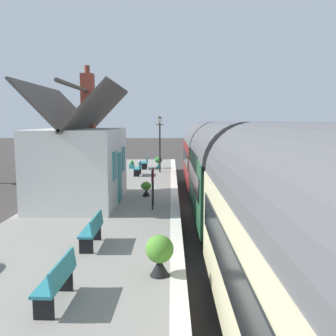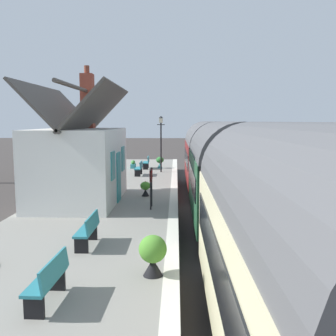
% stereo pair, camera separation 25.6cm
% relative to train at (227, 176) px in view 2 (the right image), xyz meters
% --- Properties ---
extents(ground_plane, '(160.00, 160.00, 0.00)m').
position_rel_train_xyz_m(ground_plane, '(3.22, 0.90, -2.21)').
color(ground_plane, '#383330').
extents(platform, '(32.00, 6.07, 0.92)m').
position_rel_train_xyz_m(platform, '(3.22, 4.94, -1.75)').
color(platform, gray).
rests_on(platform, ground).
extents(platform_edge_coping, '(32.00, 0.36, 0.02)m').
position_rel_train_xyz_m(platform_edge_coping, '(3.22, 2.08, -1.28)').
color(platform_edge_coping, beige).
rests_on(platform_edge_coping, platform).
extents(rail_near, '(52.00, 0.08, 0.14)m').
position_rel_train_xyz_m(rail_near, '(3.22, -0.72, -2.14)').
color(rail_near, gray).
rests_on(rail_near, ground).
extents(rail_far, '(52.00, 0.08, 0.14)m').
position_rel_train_xyz_m(rail_far, '(3.22, 0.72, -2.14)').
color(rail_far, gray).
rests_on(rail_far, ground).
extents(train, '(25.72, 2.73, 4.32)m').
position_rel_train_xyz_m(train, '(0.00, 0.00, 0.00)').
color(train, black).
rests_on(train, ground).
extents(station_building, '(6.04, 3.47, 5.92)m').
position_rel_train_xyz_m(station_building, '(1.23, 6.06, 0.43)').
color(station_building, white).
rests_on(station_building, platform).
extents(bench_near_building, '(1.41, 0.48, 0.88)m').
position_rel_train_xyz_m(bench_near_building, '(-7.94, 4.35, -0.81)').
color(bench_near_building, '#26727F').
rests_on(bench_near_building, platform).
extents(bench_mid_platform, '(1.40, 0.45, 0.88)m').
position_rel_train_xyz_m(bench_mid_platform, '(9.08, 4.30, -0.81)').
color(bench_mid_platform, '#26727F').
rests_on(bench_mid_platform, platform).
extents(bench_by_lamp, '(1.41, 0.48, 0.88)m').
position_rel_train_xyz_m(bench_by_lamp, '(12.54, 4.10, -0.81)').
color(bench_by_lamp, '#26727F').
rests_on(bench_by_lamp, platform).
extents(bench_platform_end, '(1.40, 0.43, 0.88)m').
position_rel_train_xyz_m(bench_platform_end, '(-4.64, 4.37, -0.81)').
color(bench_platform_end, '#26727F').
rests_on(bench_platform_end, platform).
extents(planter_corner_building, '(0.56, 0.56, 0.83)m').
position_rel_train_xyz_m(planter_corner_building, '(12.81, 3.16, -0.81)').
color(planter_corner_building, teal).
rests_on(planter_corner_building, platform).
extents(planter_bench_left, '(0.62, 0.62, 0.92)m').
position_rel_train_xyz_m(planter_bench_left, '(-6.59, 2.49, -0.79)').
color(planter_bench_left, black).
rests_on(planter_bench_left, platform).
extents(planter_under_sign, '(0.86, 0.32, 0.57)m').
position_rel_train_xyz_m(planter_under_sign, '(12.85, 5.13, -1.02)').
color(planter_under_sign, teal).
rests_on(planter_under_sign, platform).
extents(planter_edge_far, '(0.47, 0.47, 0.72)m').
position_rel_train_xyz_m(planter_edge_far, '(13.38, 6.77, -0.94)').
color(planter_edge_far, black).
rests_on(planter_edge_far, platform).
extents(planter_edge_near, '(0.47, 0.47, 0.74)m').
position_rel_train_xyz_m(planter_edge_near, '(2.40, 3.38, -0.92)').
color(planter_edge_near, black).
rests_on(planter_edge_near, platform).
extents(lamp_post_platform, '(0.32, 0.50, 3.76)m').
position_rel_train_xyz_m(lamp_post_platform, '(10.68, 2.99, 1.33)').
color(lamp_post_platform, black).
rests_on(lamp_post_platform, platform).
extents(station_sign_board, '(0.96, 0.06, 1.57)m').
position_rel_train_xyz_m(station_sign_board, '(0.02, 2.96, -0.10)').
color(station_sign_board, black).
rests_on(station_sign_board, platform).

